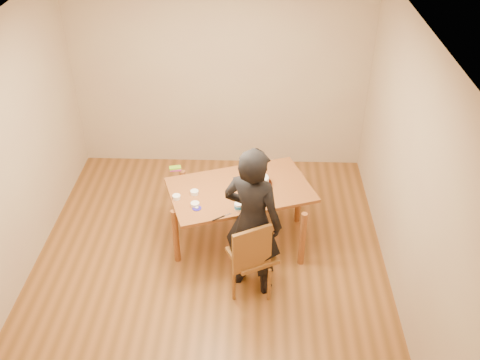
{
  "coord_description": "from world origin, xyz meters",
  "views": [
    {
      "loc": [
        0.5,
        -4.43,
        4.24
      ],
      "look_at": [
        0.33,
        0.43,
        0.9
      ],
      "focal_mm": 40.0,
      "sensor_mm": 36.0,
      "label": 1
    }
  ],
  "objects_px": {
    "person": "(253,222)",
    "cake": "(259,180)",
    "dining_chair": "(252,255)",
    "cake_plate": "(259,184)",
    "dining_table": "(240,190)"
  },
  "relations": [
    {
      "from": "cake_plate",
      "to": "person",
      "type": "relative_size",
      "value": 0.17
    },
    {
      "from": "cake",
      "to": "person",
      "type": "distance_m",
      "value": 0.82
    },
    {
      "from": "dining_chair",
      "to": "cake",
      "type": "distance_m",
      "value": 0.93
    },
    {
      "from": "person",
      "to": "cake",
      "type": "bearing_deg",
      "value": -70.67
    },
    {
      "from": "person",
      "to": "dining_chair",
      "type": "bearing_deg",
      "value": 113.61
    },
    {
      "from": "dining_chair",
      "to": "person",
      "type": "distance_m",
      "value": 0.41
    },
    {
      "from": "cake_plate",
      "to": "person",
      "type": "xyz_separation_m",
      "value": [
        -0.06,
        -0.81,
        0.1
      ]
    },
    {
      "from": "dining_table",
      "to": "dining_chair",
      "type": "bearing_deg",
      "value": -98.16
    },
    {
      "from": "dining_chair",
      "to": "dining_table",
      "type": "bearing_deg",
      "value": 73.94
    },
    {
      "from": "dining_table",
      "to": "cake",
      "type": "xyz_separation_m",
      "value": [
        0.21,
        0.08,
        0.08
      ]
    },
    {
      "from": "dining_table",
      "to": "dining_chair",
      "type": "xyz_separation_m",
      "value": [
        0.15,
        -0.78,
        -0.28
      ]
    },
    {
      "from": "dining_chair",
      "to": "cake",
      "type": "height_order",
      "value": "cake"
    },
    {
      "from": "dining_table",
      "to": "cake",
      "type": "height_order",
      "value": "cake"
    },
    {
      "from": "dining_table",
      "to": "cake_plate",
      "type": "distance_m",
      "value": 0.23
    },
    {
      "from": "cake_plate",
      "to": "person",
      "type": "bearing_deg",
      "value": -94.28
    }
  ]
}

